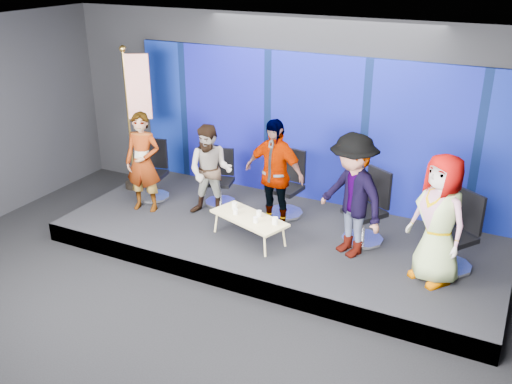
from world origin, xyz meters
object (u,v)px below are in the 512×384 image
mug_c (259,214)px  flag_stand (136,116)px  coffee_table (249,219)px  panelist_c (274,174)px  mug_e (275,221)px  chair_d (367,218)px  mug_d (256,220)px  chair_a (153,179)px  chair_e (455,244)px  panelist_a (143,162)px  chair_b (221,186)px  panelist_b (210,171)px  mug_a (235,206)px  panelist_d (352,196)px  panelist_e (439,220)px  mug_b (236,212)px

mug_c → flag_stand: flag_stand is taller
coffee_table → flag_stand: (-2.79, 0.94, 1.06)m
panelist_c → mug_e: (0.33, -0.65, -0.47)m
chair_d → mug_e: bearing=-114.3°
coffee_table → mug_e: bearing=-5.5°
mug_e → mug_d: bearing=-163.7°
chair_a → panelist_c: size_ratio=0.59×
chair_e → mug_e: chair_e is taller
chair_e → panelist_a: bearing=-141.9°
chair_a → panelist_a: panelist_a is taller
chair_b → panelist_b: size_ratio=0.62×
coffee_table → mug_a: 0.39m
chair_a → flag_stand: flag_stand is taller
panelist_b → coffee_table: size_ratio=1.17×
panelist_c → mug_a: bearing=-129.8°
panelist_b → flag_stand: 1.95m
panelist_b → chair_d: bearing=-8.9°
mug_c → panelist_c: bearing=89.5°
chair_a → chair_e: bearing=-12.9°
chair_a → mug_c: size_ratio=11.19×
chair_b → chair_d: 2.73m
mug_d → mug_e: bearing=16.3°
panelist_b → panelist_c: panelist_c is taller
mug_a → chair_e: bearing=6.7°
mug_c → flag_stand: size_ratio=0.04×
mug_c → mug_e: size_ratio=0.89×
panelist_d → panelist_e: bearing=21.8°
coffee_table → mug_b: size_ratio=15.60×
chair_e → mug_c: chair_e is taller
chair_b → mug_a: size_ratio=9.30×
panelist_b → panelist_d: panelist_d is taller
chair_a → mug_a: 2.02m
chair_a → mug_b: size_ratio=12.31×
panelist_a → panelist_d: size_ratio=0.93×
panelist_c → panelist_e: bearing=-4.0°
coffee_table → chair_d: bearing=25.4°
chair_e → mug_a: (-3.32, -0.39, 0.07)m
chair_a → mug_b: 2.18m
chair_d → panelist_d: (-0.12, -0.49, 0.55)m
panelist_c → chair_e: bearing=6.0°
chair_e → mug_d: bearing=-132.3°
panelist_b → mug_c: (1.12, -0.44, -0.36)m
mug_b → mug_c: size_ratio=0.91×
mug_c → mug_e: 0.36m
panelist_c → coffee_table: 0.83m
panelist_e → mug_d: size_ratio=20.01×
chair_e → mug_a: 3.34m
chair_e → mug_d: (-2.80, -0.68, 0.06)m
chair_a → panelist_d: size_ratio=0.57×
panelist_b → mug_e: panelist_b is taller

